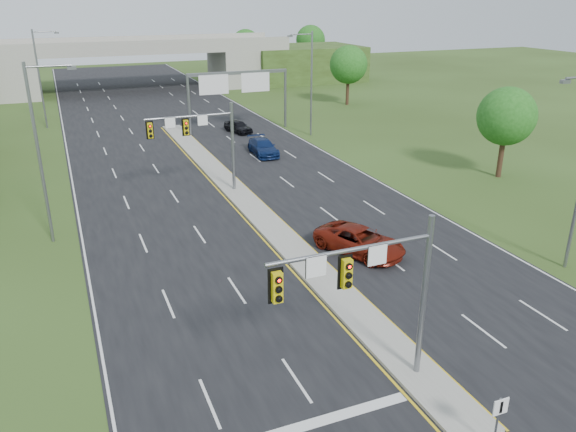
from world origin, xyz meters
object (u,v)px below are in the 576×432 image
(keep_right_sign, at_px, (499,416))
(car_far_a, at_px, (360,241))
(signal_mast_near, at_px, (376,283))
(overpass, at_px, (132,68))
(car_far_c, at_px, (238,126))
(sign_gantry, at_px, (237,85))
(car_far_b, at_px, (263,147))
(signal_mast_far, at_px, (203,135))

(keep_right_sign, relative_size, car_far_a, 0.39)
(signal_mast_near, xyz_separation_m, overpass, (2.26, 80.07, -1.17))
(overpass, relative_size, car_far_a, 14.10)
(overpass, relative_size, car_far_c, 19.51)
(sign_gantry, distance_m, car_far_a, 34.26)
(keep_right_sign, relative_size, car_far_b, 0.43)
(keep_right_sign, height_order, sign_gantry, sign_gantry)
(overpass, height_order, car_far_c, overpass)
(signal_mast_far, relative_size, car_far_c, 1.71)
(signal_mast_near, relative_size, car_far_c, 1.71)
(signal_mast_far, bearing_deg, car_far_b, 49.20)
(car_far_b, xyz_separation_m, car_far_c, (0.63, 9.94, -0.05))
(signal_mast_far, bearing_deg, car_far_c, 65.71)
(car_far_a, bearing_deg, car_far_b, 60.11)
(signal_mast_far, xyz_separation_m, car_far_b, (8.08, 9.36, -3.96))
(sign_gantry, xyz_separation_m, car_far_a, (-3.16, -33.83, -4.43))
(keep_right_sign, relative_size, sign_gantry, 0.19)
(signal_mast_near, bearing_deg, signal_mast_far, 90.00)
(signal_mast_near, xyz_separation_m, keep_right_sign, (2.26, -4.45, -3.21))
(car_far_a, bearing_deg, signal_mast_near, -141.65)
(sign_gantry, distance_m, car_far_c, 4.58)
(signal_mast_near, distance_m, car_far_b, 35.52)
(car_far_b, bearing_deg, car_far_a, -92.53)
(signal_mast_near, xyz_separation_m, car_far_b, (8.08, 34.36, -3.96))
(keep_right_sign, xyz_separation_m, overpass, (0.00, 84.53, 2.04))
(signal_mast_near, height_order, car_far_b, signal_mast_near)
(keep_right_sign, distance_m, overpass, 84.55)
(signal_mast_far, distance_m, car_far_c, 21.55)
(signal_mast_near, relative_size, signal_mast_far, 1.00)
(signal_mast_far, height_order, car_far_a, signal_mast_far)
(keep_right_sign, relative_size, overpass, 0.03)
(signal_mast_near, distance_m, signal_mast_far, 25.00)
(car_far_c, bearing_deg, signal_mast_near, -116.48)
(sign_gantry, height_order, car_far_c, sign_gantry)
(car_far_c, bearing_deg, car_far_b, -108.97)
(keep_right_sign, height_order, car_far_c, keep_right_sign)
(signal_mast_near, distance_m, car_far_a, 13.18)
(signal_mast_near, bearing_deg, overpass, 88.38)
(car_far_b, bearing_deg, keep_right_sign, -95.41)
(signal_mast_far, relative_size, sign_gantry, 0.60)
(signal_mast_near, distance_m, car_far_c, 45.32)
(sign_gantry, distance_m, car_far_b, 11.57)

